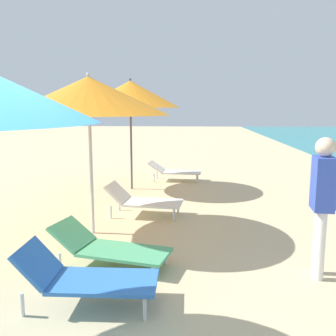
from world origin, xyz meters
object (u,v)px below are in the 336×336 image
Objects in this scene: umbrella_farthest at (130,94)px; cooler_box at (328,198)px; lounger_nearest_shoreside at (85,277)px; lounger_second_shoreside at (143,200)px; umbrella_second at (89,96)px; lounger_farthest_shoreside at (174,171)px; person_walking_near at (322,193)px; lounger_second_inland at (109,247)px.

umbrella_farthest is 4.64× the size of cooler_box.
lounger_second_shoreside is at bearing 86.21° from lounger_nearest_shoreside.
umbrella_farthest is (-0.62, 2.34, 2.07)m from lounger_second_shoreside.
umbrella_second is 1.75× the size of lounger_second_shoreside.
person_walking_near reaches higher than lounger_farthest_shoreside.
umbrella_second is at bearing -156.27° from cooler_box.
umbrella_farthest is at bearing 109.95° from lounger_second_shoreside.
lounger_farthest_shoreside is 6.29m from person_walking_near.
lounger_farthest_shoreside is at bearing 84.04° from lounger_nearest_shoreside.
lounger_nearest_shoreside is 0.87× the size of lounger_second_inland.
lounger_farthest_shoreside is at bearing 76.41° from umbrella_second.
umbrella_second is 1.58× the size of lounger_second_inland.
person_walking_near is at bearing 9.73° from lounger_second_inland.
umbrella_second reaches higher than person_walking_near.
lounger_second_shoreside is 3.50m from lounger_farthest_shoreside.
cooler_box is (3.91, 4.17, -0.13)m from lounger_nearest_shoreside.
lounger_second_shoreside is 2.47× the size of cooler_box.
umbrella_second is 0.94× the size of umbrella_farthest.
lounger_second_inland is (-0.13, -2.26, -0.06)m from lounger_second_shoreside.
lounger_nearest_shoreside is at bearing -77.85° from lounger_second_inland.
lounger_farthest_shoreside is 2.53× the size of cooler_box.
lounger_second_inland is at bearing -65.64° from umbrella_second.
umbrella_second is (-0.53, 2.21, 1.92)m from lounger_nearest_shoreside.
umbrella_second is 4.34× the size of cooler_box.
lounger_second_shoreside is at bearing 99.70° from lounger_second_inland.
person_walking_near is at bearing -38.84° from lounger_second_shoreside.
lounger_nearest_shoreside reaches higher than cooler_box.
lounger_second_shoreside is 3.88m from cooler_box.
cooler_box is at bearing -18.07° from umbrella_farthest.
cooler_box is at bearing 52.12° from lounger_second_inland.
lounger_farthest_shoreside is 0.88× the size of person_walking_near.
lounger_second_inland is at bearing -88.15° from lounger_second_shoreside.
lounger_second_shoreside is 0.86× the size of person_walking_near.
umbrella_second reaches higher than cooler_box.
lounger_nearest_shoreside is 0.55× the size of umbrella_second.
cooler_box is at bearing -104.69° from person_walking_near.
person_walking_near is 2.87× the size of cooler_box.
cooler_box is (4.38, -1.43, -2.20)m from umbrella_farthest.
lounger_second_shoreside reaches higher than cooler_box.
lounger_second_inland is 5.09m from umbrella_farthest.
umbrella_second reaches higher than lounger_second_shoreside.
lounger_farthest_shoreside is at bearing 47.91° from umbrella_farthest.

